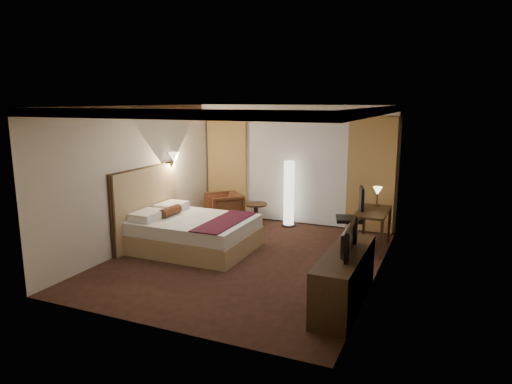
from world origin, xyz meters
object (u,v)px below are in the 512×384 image
at_px(armchair, 224,207).
at_px(desk, 372,230).
at_px(television, 344,232).
at_px(side_table, 256,216).
at_px(office_chair, 349,217).
at_px(floor_lamp, 289,194).
at_px(bed, 195,234).
at_px(dresser, 344,278).

distance_m(armchair, desk, 3.49).
distance_m(armchair, television, 4.72).
distance_m(armchair, side_table, 0.84).
relative_size(desk, office_chair, 0.98).
bearing_deg(floor_lamp, bed, -115.36).
relative_size(side_table, office_chair, 0.47).
bearing_deg(office_chair, floor_lamp, 132.39).
height_order(desk, television, television).
height_order(office_chair, television, office_chair).
xyz_separation_m(armchair, television, (3.47, -3.13, 0.64)).
relative_size(armchair, dresser, 0.40).
distance_m(bed, floor_lamp, 2.55).
bearing_deg(dresser, office_chair, 100.88).
relative_size(armchair, floor_lamp, 0.52).
bearing_deg(side_table, desk, -10.22).
xyz_separation_m(floor_lamp, office_chair, (1.56, -0.94, -0.15)).
bearing_deg(side_table, floor_lamp, 34.13).
bearing_deg(office_chair, armchair, 152.74).
height_order(bed, television, television).
bearing_deg(floor_lamp, television, -60.02).
height_order(desk, dresser, same).
distance_m(desk, office_chair, 0.49).
distance_m(desk, television, 2.68).
bearing_deg(dresser, armchair, 138.21).
distance_m(bed, side_table, 1.91).
bearing_deg(office_chair, television, -96.17).
xyz_separation_m(side_table, desk, (2.62, -0.47, 0.10)).
xyz_separation_m(armchair, office_chair, (3.01, -0.58, 0.20)).
bearing_deg(side_table, armchair, 176.20).
bearing_deg(desk, side_table, 169.78).
xyz_separation_m(desk, office_chair, (-0.44, -0.05, 0.22)).
distance_m(bed, desk, 3.37).
bearing_deg(dresser, bed, 158.66).
bearing_deg(bed, armchair, 101.20).
bearing_deg(desk, floor_lamp, 155.92).
distance_m(side_table, desk, 2.66).
xyz_separation_m(armchair, floor_lamp, (1.46, 0.37, 0.36)).
distance_m(bed, office_chair, 2.96).
height_order(armchair, desk, armchair).
bearing_deg(television, armchair, 43.73).
height_order(floor_lamp, office_chair, floor_lamp).
distance_m(side_table, television, 4.12).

